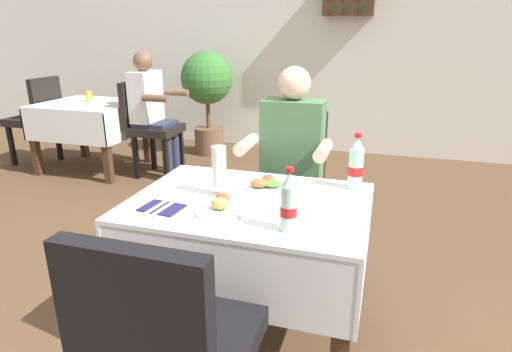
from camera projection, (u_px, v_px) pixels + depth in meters
name	position (u px, v px, depth m)	size (l,w,h in m)	color
ground_plane	(224.00, 327.00, 2.19)	(11.00, 11.00, 0.00)	brown
back_wall	(332.00, 23.00, 5.00)	(11.00, 0.12, 3.06)	white
main_dining_table	(250.00, 235.00, 1.97)	(1.06, 0.78, 0.73)	white
chair_far_diner_seat	(287.00, 180.00, 2.68)	(0.44, 0.50, 0.97)	black
chair_near_camera_side	(170.00, 347.00, 1.27)	(0.44, 0.50, 0.97)	black
seated_diner_far	(290.00, 162.00, 2.52)	(0.50, 0.46, 1.26)	#282D42
plate_near_camera	(221.00, 206.00, 1.79)	(0.22, 0.22, 0.07)	white
plate_far_diner	(269.00, 185.00, 2.05)	(0.24, 0.24, 0.05)	white
beer_glass_left	(219.00, 171.00, 1.93)	(0.07, 0.07, 0.23)	white
cola_bottle_primary	(289.00, 204.00, 1.58)	(0.06, 0.06, 0.25)	silver
cola_bottle_secondary	(356.00, 165.00, 2.02)	(0.07, 0.07, 0.27)	silver
napkin_cutlery_set	(162.00, 208.00, 1.82)	(0.18, 0.19, 0.01)	#231E4C
background_dining_table	(91.00, 119.00, 4.55)	(0.99, 0.86, 0.73)	white
background_chair_left	(37.00, 115.00, 4.74)	(0.50, 0.44, 0.97)	black
background_chair_right	(149.00, 123.00, 4.35)	(0.50, 0.44, 0.97)	black
background_patron	(152.00, 108.00, 4.29)	(0.46, 0.50, 1.26)	#282D42
background_table_tumbler	(89.00, 96.00, 4.55)	(0.06, 0.06, 0.11)	gold
potted_plant_corner	(207.00, 88.00, 5.05)	(0.61, 0.61, 1.23)	brown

